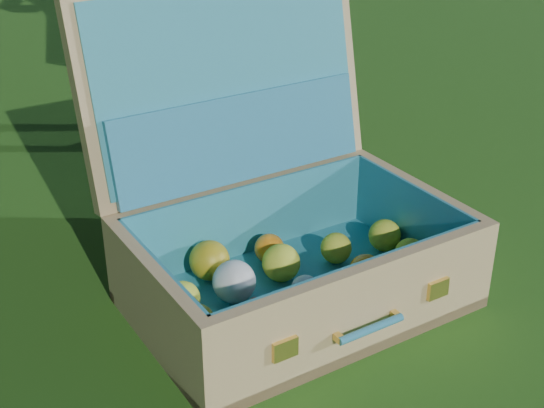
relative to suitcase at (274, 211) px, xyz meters
The scene contains 2 objects.
ground 0.22m from the suitcase, 164.36° to the left, with size 60.00×60.00×0.00m, color #215114.
suitcase is the anchor object (origin of this frame).
Camera 1 is at (-0.68, -1.11, 0.88)m, focal length 50.00 mm.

